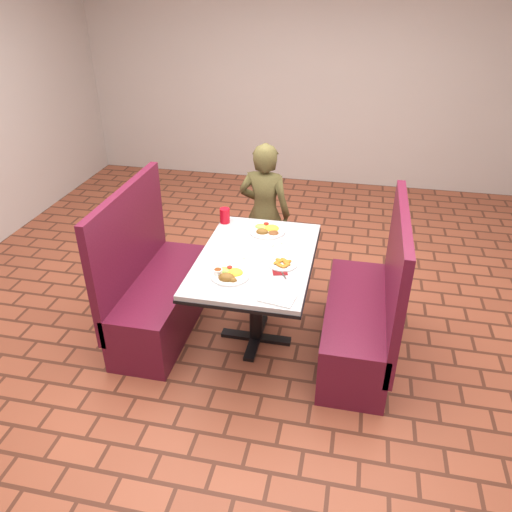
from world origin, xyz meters
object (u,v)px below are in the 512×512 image
booth_bench_right (363,318)px  plantain_plate (283,263)px  booth_bench_left (156,292)px  diner_person (264,213)px  near_dinner_plate (229,273)px  far_dinner_plate (267,229)px  dining_table (256,268)px  red_tumbler (225,216)px

booth_bench_right → plantain_plate: (-0.59, -0.08, 0.43)m
plantain_plate → booth_bench_right: bearing=8.1°
booth_bench_left → plantain_plate: size_ratio=6.05×
diner_person → near_dinner_plate: (0.01, -1.26, 0.14)m
far_dinner_plate → booth_bench_left: bearing=-154.2°
booth_bench_left → booth_bench_right: bearing=0.0°
plantain_plate → near_dinner_plate: bearing=-144.8°
dining_table → near_dinner_plate: 0.35m
diner_person → plantain_plate: 1.09m
booth_bench_left → far_dinner_plate: size_ratio=4.31×
diner_person → far_dinner_plate: 0.59m
far_dinner_plate → red_tumbler: (-0.37, 0.09, 0.03)m
booth_bench_right → diner_person: diner_person is taller
dining_table → diner_person: 0.96m
plantain_plate → red_tumbler: 0.80m
plantain_plate → red_tumbler: (-0.56, 0.57, 0.05)m
red_tumbler → booth_bench_right: bearing=-22.7°
near_dinner_plate → booth_bench_right: bearing=18.8°
far_dinner_plate → plantain_plate: 0.51m
booth_bench_left → plantain_plate: booth_bench_left is taller
near_dinner_plate → red_tumbler: size_ratio=2.10×
booth_bench_right → near_dinner_plate: bearing=-161.2°
far_dinner_plate → near_dinner_plate: bearing=-100.0°
booth_bench_right → booth_bench_left: bearing=180.0°
booth_bench_right → near_dinner_plate: size_ratio=4.73×
booth_bench_left → far_dinner_plate: bearing=25.8°
diner_person → near_dinner_plate: diner_person is taller
diner_person → red_tumbler: diner_person is taller
booth_bench_left → near_dinner_plate: bearing=-24.5°
dining_table → booth_bench_left: size_ratio=1.01×
far_dinner_plate → red_tumbler: size_ratio=2.31×
diner_person → red_tumbler: (-0.23, -0.47, 0.17)m
red_tumbler → diner_person: bearing=63.3°
near_dinner_plate → plantain_plate: near_dinner_plate is taller
booth_bench_left → plantain_plate: 1.10m
far_dinner_plate → red_tumbler: red_tumbler is taller
booth_bench_left → booth_bench_right: (1.60, 0.00, 0.00)m
booth_bench_left → near_dinner_plate: 0.87m
near_dinner_plate → far_dinner_plate: (0.12, 0.70, -0.00)m
diner_person → dining_table: bearing=103.3°
booth_bench_right → diner_person: (-0.92, 0.95, 0.31)m
near_dinner_plate → far_dinner_plate: bearing=80.0°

